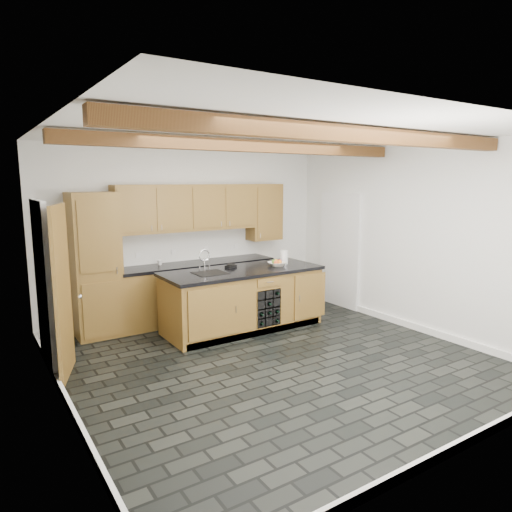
{
  "coord_description": "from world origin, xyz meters",
  "views": [
    {
      "loc": [
        -3.21,
        -4.52,
        2.26
      ],
      "look_at": [
        0.22,
        0.8,
        1.21
      ],
      "focal_mm": 32.0,
      "sensor_mm": 36.0,
      "label": 1
    }
  ],
  "objects": [
    {
      "name": "ground",
      "position": [
        0.0,
        0.0,
        0.0
      ],
      "size": [
        5.0,
        5.0,
        0.0
      ],
      "primitive_type": "plane",
      "color": "black",
      "rests_on": "ground"
    },
    {
      "name": "room_shell",
      "position": [
        -0.09,
        0.53,
        1.53
      ],
      "size": [
        5.01,
        5.0,
        5.0
      ],
      "color": "white",
      "rests_on": "ground"
    },
    {
      "name": "back_cabinetry",
      "position": [
        -0.38,
        2.24,
        0.98
      ],
      "size": [
        3.65,
        0.62,
        2.2
      ],
      "color": "olive",
      "rests_on": "ground"
    },
    {
      "name": "island",
      "position": [
        0.31,
        1.28,
        0.46
      ],
      "size": [
        2.48,
        0.96,
        0.93
      ],
      "color": "olive",
      "rests_on": "ground"
    },
    {
      "name": "faucet",
      "position": [
        -0.25,
        1.33,
        0.96
      ],
      "size": [
        0.45,
        0.4,
        0.34
      ],
      "color": "black",
      "rests_on": "island"
    },
    {
      "name": "kitchen_scale",
      "position": [
        0.21,
        1.5,
        0.96
      ],
      "size": [
        0.2,
        0.16,
        0.05
      ],
      "rotation": [
        0.0,
        0.0,
        0.36
      ],
      "color": "black",
      "rests_on": "island"
    },
    {
      "name": "fruit_bowl",
      "position": [
        0.88,
        1.22,
        0.96
      ],
      "size": [
        0.31,
        0.31,
        0.07
      ],
      "primitive_type": "imported",
      "rotation": [
        0.0,
        0.0,
        -0.15
      ],
      "color": "silver",
      "rests_on": "island"
    },
    {
      "name": "fruit_cluster",
      "position": [
        0.88,
        1.22,
        1.0
      ],
      "size": [
        0.16,
        0.17,
        0.07
      ],
      "color": "red",
      "rests_on": "fruit_bowl"
    },
    {
      "name": "paper_towel",
      "position": [
        1.1,
        1.32,
        1.04
      ],
      "size": [
        0.12,
        0.12,
        0.22
      ],
      "primitive_type": "cylinder",
      "color": "white",
      "rests_on": "island"
    },
    {
      "name": "mug",
      "position": [
        -0.62,
        2.32,
        0.97
      ],
      "size": [
        0.09,
        0.09,
        0.08
      ],
      "primitive_type": "imported",
      "rotation": [
        0.0,
        0.0,
        0.04
      ],
      "color": "white",
      "rests_on": "back_cabinetry"
    }
  ]
}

